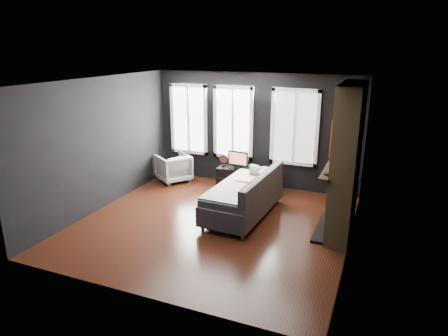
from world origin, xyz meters
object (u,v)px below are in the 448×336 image
at_px(media_console, 248,179).
at_px(book, 272,165).
at_px(sofa, 243,194).
at_px(mug, 265,168).
at_px(armchair, 174,166).
at_px(mantel_vase, 335,155).
at_px(monitor, 238,158).

bearing_deg(media_console, book, 6.54).
height_order(sofa, mug, sofa).
relative_size(armchair, mug, 5.75).
relative_size(book, mantel_vase, 1.19).
bearing_deg(monitor, media_console, 13.11).
relative_size(monitor, book, 2.16).
height_order(armchair, book, armchair).
bearing_deg(armchair, book, 131.74).
height_order(monitor, mantel_vase, mantel_vase).
relative_size(sofa, media_console, 1.46).
bearing_deg(book, sofa, -94.50).
relative_size(sofa, mantel_vase, 10.68).
height_order(media_console, monitor, monitor).
bearing_deg(mantel_vase, sofa, -164.85).
relative_size(armchair, media_console, 0.51).
height_order(sofa, armchair, sofa).
distance_m(sofa, media_console, 1.57).
distance_m(monitor, mug, 0.68).
distance_m(media_console, mantel_vase, 2.55).
height_order(media_console, mug, mug).
distance_m(armchair, book, 2.49).
relative_size(armchair, mantel_vase, 3.75).
distance_m(sofa, armchair, 2.70).
bearing_deg(mantel_vase, mug, 147.87).
distance_m(mug, mantel_vase, 2.10).
height_order(armchair, mug, armchair).
bearing_deg(mantel_vase, book, 143.12).
bearing_deg(media_console, mug, -5.92).
distance_m(armchair, mantel_vase, 4.21).
bearing_deg(book, armchair, -174.14).
bearing_deg(armchair, media_console, 130.31).
distance_m(media_console, book, 0.65).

